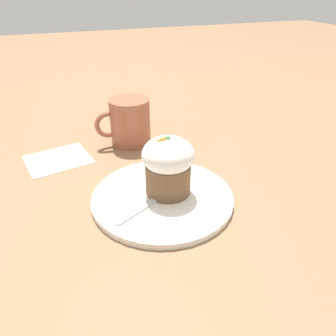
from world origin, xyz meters
The scene contains 6 objects.
ground_plane centered at (0.00, 0.00, 0.00)m, with size 4.00×4.00×0.00m, color #846042.
dessert_plate centered at (0.00, 0.00, 0.01)m, with size 0.24×0.24×0.01m.
carrot_cake centered at (-0.01, -0.01, 0.06)m, with size 0.09×0.09×0.10m.
spoon centered at (0.01, 0.01, 0.01)m, with size 0.12×0.07×0.01m.
coffee_cup centered at (-0.01, -0.23, 0.05)m, with size 0.12×0.09×0.10m.
paper_napkin centered at (0.16, -0.21, 0.00)m, with size 0.14×0.13×0.00m.
Camera 1 is at (0.15, 0.43, 0.33)m, focal length 35.00 mm.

